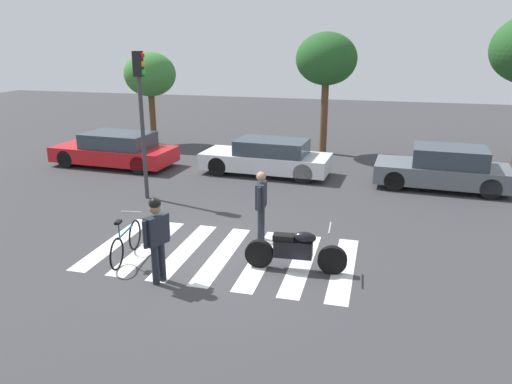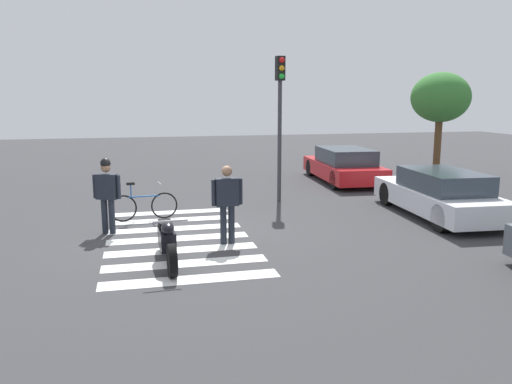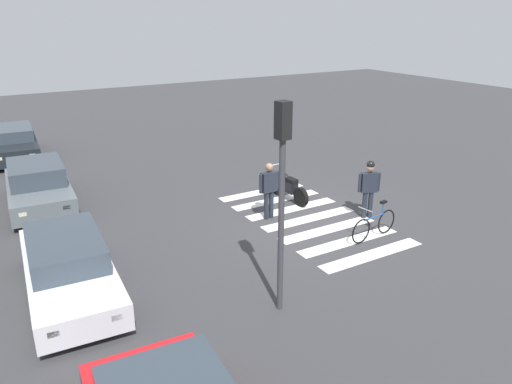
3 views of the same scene
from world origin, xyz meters
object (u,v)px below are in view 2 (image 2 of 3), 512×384
(leaning_bicycle, at_px, (144,206))
(officer_by_motorcycle, at_px, (107,190))
(officer_on_foot, at_px, (227,199))
(car_red_convertible, at_px, (344,166))
(car_white_van, at_px, (439,194))
(police_motorcycle, at_px, (167,241))
(traffic_light_pole, at_px, (280,106))

(leaning_bicycle, distance_m, officer_by_motorcycle, 1.56)
(officer_on_foot, distance_m, officer_by_motorcycle, 2.94)
(car_red_convertible, bearing_deg, car_white_van, 2.64)
(police_motorcycle, bearing_deg, leaning_bicycle, -174.02)
(officer_by_motorcycle, bearing_deg, leaning_bicycle, 144.86)
(leaning_bicycle, distance_m, officer_on_foot, 3.20)
(officer_on_foot, distance_m, car_red_convertible, 9.08)
(officer_on_foot, bearing_deg, traffic_light_pole, 150.67)
(leaning_bicycle, bearing_deg, traffic_light_pole, 110.58)
(leaning_bicycle, xyz_separation_m, car_white_van, (1.37, 7.66, 0.23))
(police_motorcycle, relative_size, leaning_bicycle, 1.23)
(car_red_convertible, distance_m, traffic_light_pole, 4.99)
(traffic_light_pole, bearing_deg, officer_by_motorcycle, -61.14)
(car_white_van, bearing_deg, leaning_bicycle, -100.12)
(leaning_bicycle, bearing_deg, officer_on_foot, 33.62)
(leaning_bicycle, relative_size, car_white_van, 0.38)
(car_white_van, distance_m, traffic_light_pole, 5.15)
(leaning_bicycle, height_order, traffic_light_pole, traffic_light_pole)
(officer_by_motorcycle, xyz_separation_m, car_red_convertible, (-5.64, 8.21, -0.41))
(leaning_bicycle, bearing_deg, car_white_van, 79.88)
(car_red_convertible, bearing_deg, traffic_light_pole, -48.41)
(officer_on_foot, xyz_separation_m, traffic_light_pole, (-4.14, 2.33, 1.91))
(officer_by_motorcycle, bearing_deg, car_white_van, 88.64)
(officer_by_motorcycle, xyz_separation_m, traffic_light_pole, (-2.69, 4.89, 1.87))
(car_white_van, bearing_deg, traffic_light_pole, -128.83)
(leaning_bicycle, xyz_separation_m, car_red_convertible, (-4.48, 7.39, 0.23))
(officer_by_motorcycle, height_order, car_white_van, officer_by_motorcycle)
(car_red_convertible, bearing_deg, officer_on_foot, -38.55)
(car_red_convertible, relative_size, car_white_van, 1.02)
(car_red_convertible, xyz_separation_m, traffic_light_pole, (2.95, -3.33, 2.28))
(officer_by_motorcycle, distance_m, car_red_convertible, 9.97)
(officer_on_foot, relative_size, officer_by_motorcycle, 0.96)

